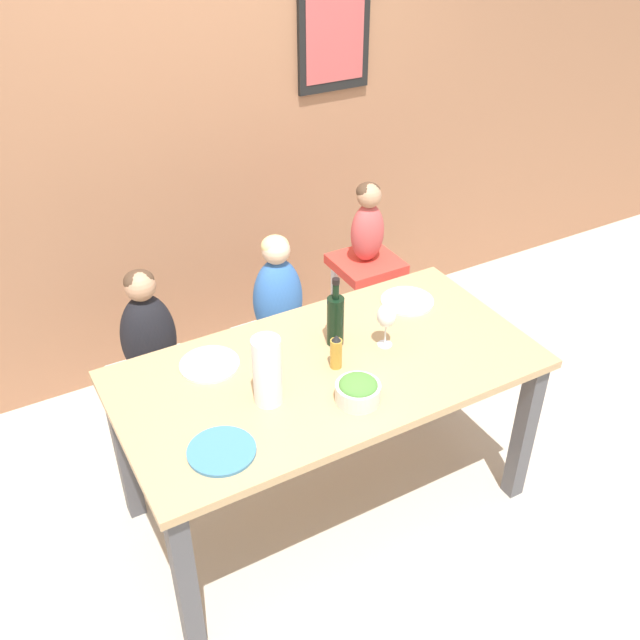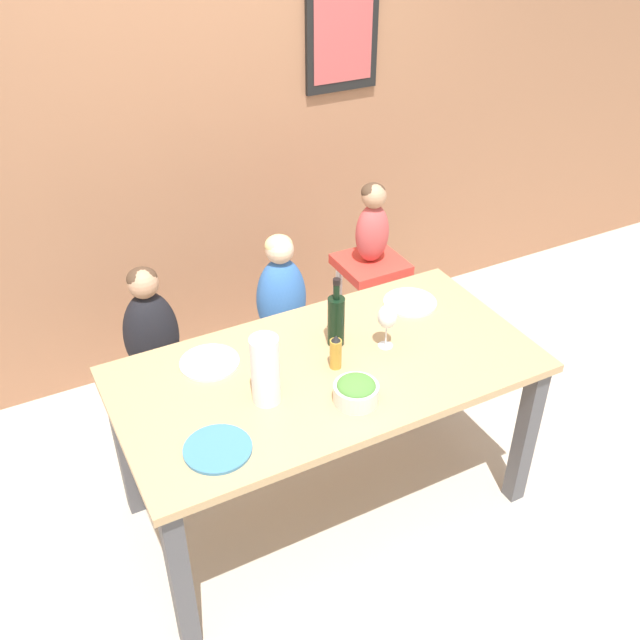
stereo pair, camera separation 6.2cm
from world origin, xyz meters
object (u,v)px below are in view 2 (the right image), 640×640
object	(u,v)px
dinner_plate_front_left	(218,449)
person_child_center	(281,291)
dinner_plate_back_left	(210,363)
paper_towel_roll	(265,370)
chair_far_center	(283,348)
person_baby_right	(373,222)
person_child_left	(150,326)
dinner_plate_back_right	(410,302)
wine_bottle	(336,319)
chair_right_highchair	(369,292)
wine_glass_near	(387,317)
chair_far_left	(160,386)
salad_bowl_large	(356,391)

from	to	relation	value
dinner_plate_front_left	person_child_center	bearing A→B (deg)	54.16
dinner_plate_front_left	dinner_plate_back_left	xyz separation A→B (m)	(0.14, 0.46, 0.00)
paper_towel_roll	dinner_plate_front_left	world-z (taller)	paper_towel_roll
chair_far_center	dinner_plate_back_left	bearing A→B (deg)	-138.87
person_baby_right	dinner_plate_back_left	size ratio (longest dim) A/B	1.72
person_child_left	dinner_plate_front_left	size ratio (longest dim) A/B	2.32
person_child_left	dinner_plate_back_right	xyz separation A→B (m)	(1.05, -0.45, 0.07)
wine_bottle	dinner_plate_back_right	xyz separation A→B (m)	(0.43, 0.11, -0.11)
chair_right_highchair	person_child_left	distance (m)	1.13
wine_bottle	dinner_plate_back_left	world-z (taller)	wine_bottle
person_child_center	person_baby_right	xyz separation A→B (m)	(0.49, 0.00, 0.24)
wine_bottle	wine_glass_near	distance (m)	0.20
wine_bottle	dinner_plate_back_left	distance (m)	0.53
wine_bottle	paper_towel_roll	size ratio (longest dim) A/B	1.11
person_child_left	wine_glass_near	world-z (taller)	person_child_left
chair_far_left	dinner_plate_back_right	size ratio (longest dim) A/B	1.91
chair_right_highchair	wine_bottle	xyz separation A→B (m)	(-0.51, -0.56, 0.33)
paper_towel_roll	dinner_plate_front_left	xyz separation A→B (m)	(-0.25, -0.16, -0.13)
salad_bowl_large	person_child_left	bearing A→B (deg)	119.36
person_child_left	wine_bottle	xyz separation A→B (m)	(0.62, -0.56, 0.18)
chair_right_highchair	salad_bowl_large	size ratio (longest dim) A/B	4.43
wine_bottle	dinner_plate_front_left	size ratio (longest dim) A/B	1.30
person_child_left	paper_towel_roll	size ratio (longest dim) A/B	1.98
person_baby_right	person_child_left	bearing A→B (deg)	-179.98
chair_right_highchair	wine_glass_near	xyz separation A→B (m)	(-0.34, -0.67, 0.35)
chair_far_center	salad_bowl_large	xyz separation A→B (m)	(-0.12, -0.91, 0.45)
salad_bowl_large	person_child_center	bearing A→B (deg)	82.44
person_child_center	dinner_plate_back_right	world-z (taller)	person_child_center
chair_far_center	chair_far_left	bearing A→B (deg)	180.00
chair_right_highchair	dinner_plate_back_right	size ratio (longest dim) A/B	3.16
chair_far_left	person_baby_right	distance (m)	1.26
person_child_left	dinner_plate_back_right	bearing A→B (deg)	-23.42
paper_towel_roll	dinner_plate_back_left	size ratio (longest dim) A/B	1.17
chair_far_left	salad_bowl_large	bearing A→B (deg)	-60.63
salad_bowl_large	dinner_plate_front_left	size ratio (longest dim) A/B	0.71
dinner_plate_front_left	wine_bottle	bearing A→B (deg)	28.59
wine_bottle	salad_bowl_large	distance (m)	0.37
person_baby_right	dinner_plate_back_right	distance (m)	0.49
person_baby_right	salad_bowl_large	size ratio (longest dim) A/B	2.41
chair_far_left	person_child_left	xyz separation A→B (m)	(0.00, 0.00, 0.33)
person_child_center	wine_glass_near	xyz separation A→B (m)	(0.15, -0.67, 0.20)
chair_far_left	dinner_plate_back_left	world-z (taller)	dinner_plate_back_left
chair_far_left	dinner_plate_back_left	size ratio (longest dim) A/B	1.91
dinner_plate_front_left	chair_far_center	bearing A→B (deg)	54.15
chair_far_left	chair_right_highchair	distance (m)	1.14
wine_bottle	salad_bowl_large	size ratio (longest dim) A/B	1.82
chair_far_center	chair_right_highchair	xyz separation A→B (m)	(0.49, 0.00, 0.19)
person_child_left	dinner_plate_back_right	distance (m)	1.15
chair_far_left	person_child_left	size ratio (longest dim) A/B	0.82
paper_towel_roll	dinner_plate_back_right	xyz separation A→B (m)	(0.82, 0.30, -0.13)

